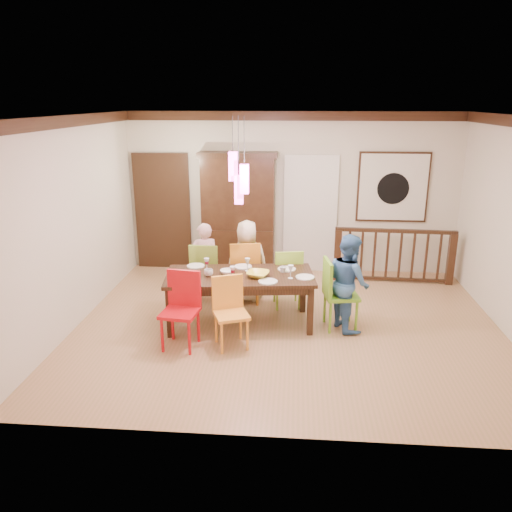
# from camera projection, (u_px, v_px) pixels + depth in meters

# --- Properties ---
(floor) EXTENTS (6.00, 6.00, 0.00)m
(floor) POSITION_uv_depth(u_px,v_px,m) (287.00, 325.00, 7.16)
(floor) COLOR #A78150
(floor) RESTS_ON ground
(ceiling) EXTENTS (6.00, 6.00, 0.00)m
(ceiling) POSITION_uv_depth(u_px,v_px,m) (292.00, 116.00, 6.29)
(ceiling) COLOR white
(ceiling) RESTS_ON wall_back
(wall_back) EXTENTS (6.00, 0.00, 6.00)m
(wall_back) POSITION_uv_depth(u_px,v_px,m) (292.00, 194.00, 9.10)
(wall_back) COLOR beige
(wall_back) RESTS_ON floor
(wall_left) EXTENTS (0.00, 5.00, 5.00)m
(wall_left) POSITION_uv_depth(u_px,v_px,m) (74.00, 223.00, 6.95)
(wall_left) COLOR beige
(wall_left) RESTS_ON floor
(crown_molding) EXTENTS (6.00, 5.00, 0.16)m
(crown_molding) POSITION_uv_depth(u_px,v_px,m) (291.00, 122.00, 6.31)
(crown_molding) COLOR black
(crown_molding) RESTS_ON wall_back
(panel_door) EXTENTS (1.04, 0.07, 2.24)m
(panel_door) POSITION_uv_depth(u_px,v_px,m) (163.00, 213.00, 9.36)
(panel_door) COLOR black
(panel_door) RESTS_ON wall_back
(white_doorway) EXTENTS (0.97, 0.05, 2.22)m
(white_doorway) POSITION_uv_depth(u_px,v_px,m) (310.00, 216.00, 9.16)
(white_doorway) COLOR silver
(white_doorway) RESTS_ON wall_back
(painting) EXTENTS (1.25, 0.06, 1.25)m
(painting) POSITION_uv_depth(u_px,v_px,m) (393.00, 187.00, 8.88)
(painting) COLOR black
(painting) RESTS_ON wall_back
(pendant_cluster) EXTENTS (0.27, 0.21, 1.14)m
(pendant_cluster) POSITION_uv_depth(u_px,v_px,m) (239.00, 178.00, 6.59)
(pendant_cluster) COLOR #E845B2
(pendant_cluster) RESTS_ON ceiling
(dining_table) EXTENTS (2.16, 1.17, 0.75)m
(dining_table) POSITION_uv_depth(u_px,v_px,m) (240.00, 280.00, 7.02)
(dining_table) COLOR black
(dining_table) RESTS_ON floor
(chair_far_left) EXTENTS (0.46, 0.46, 0.98)m
(chair_far_left) POSITION_uv_depth(u_px,v_px,m) (207.00, 267.00, 7.88)
(chair_far_left) COLOR #87AA35
(chair_far_left) RESTS_ON floor
(chair_far_mid) EXTENTS (0.54, 0.54, 1.02)m
(chair_far_mid) POSITION_uv_depth(u_px,v_px,m) (244.00, 267.00, 7.82)
(chair_far_mid) COLOR orange
(chair_far_mid) RESTS_ON floor
(chair_far_right) EXTENTS (0.49, 0.49, 0.94)m
(chair_far_right) POSITION_uv_depth(u_px,v_px,m) (287.00, 273.00, 7.68)
(chair_far_right) COLOR #8ABE31
(chair_far_right) RESTS_ON floor
(chair_near_left) EXTENTS (0.50, 0.50, 0.99)m
(chair_near_left) POSITION_uv_depth(u_px,v_px,m) (179.00, 307.00, 6.37)
(chair_near_left) COLOR red
(chair_near_left) RESTS_ON floor
(chair_near_mid) EXTENTS (0.54, 0.54, 0.92)m
(chair_near_mid) POSITION_uv_depth(u_px,v_px,m) (231.00, 309.00, 6.40)
(chair_near_mid) COLOR orange
(chair_near_mid) RESTS_ON floor
(chair_end_right) EXTENTS (0.52, 0.52, 1.00)m
(chair_end_right) POSITION_uv_depth(u_px,v_px,m) (341.00, 289.00, 6.93)
(chair_end_right) COLOR #6BAE25
(chair_end_right) RESTS_ON floor
(china_hutch) EXTENTS (1.40, 0.46, 2.21)m
(china_hutch) POSITION_uv_depth(u_px,v_px,m) (238.00, 213.00, 9.08)
(china_hutch) COLOR black
(china_hutch) RESTS_ON floor
(balustrade) EXTENTS (2.07, 0.18, 0.96)m
(balustrade) POSITION_uv_depth(u_px,v_px,m) (394.00, 255.00, 8.72)
(balustrade) COLOR black
(balustrade) RESTS_ON floor
(person_far_left) EXTENTS (0.53, 0.43, 1.26)m
(person_far_left) POSITION_uv_depth(u_px,v_px,m) (205.00, 262.00, 7.92)
(person_far_left) COLOR #FFC2CF
(person_far_left) RESTS_ON floor
(person_far_mid) EXTENTS (0.70, 0.52, 1.31)m
(person_far_mid) POSITION_uv_depth(u_px,v_px,m) (247.00, 261.00, 7.86)
(person_far_mid) COLOR beige
(person_far_mid) RESTS_ON floor
(person_end_right) EXTENTS (0.72, 0.80, 1.36)m
(person_end_right) POSITION_uv_depth(u_px,v_px,m) (349.00, 282.00, 6.90)
(person_end_right) COLOR #3D6EAC
(person_end_right) RESTS_ON floor
(serving_bowl) EXTENTS (0.36, 0.36, 0.08)m
(serving_bowl) POSITION_uv_depth(u_px,v_px,m) (258.00, 274.00, 6.89)
(serving_bowl) COLOR yellow
(serving_bowl) RESTS_ON dining_table
(small_bowl) EXTENTS (0.23, 0.23, 0.06)m
(small_bowl) POSITION_uv_depth(u_px,v_px,m) (228.00, 272.00, 6.99)
(small_bowl) COLOR white
(small_bowl) RESTS_ON dining_table
(cup_left) EXTENTS (0.13, 0.13, 0.10)m
(cup_left) POSITION_uv_depth(u_px,v_px,m) (209.00, 273.00, 6.92)
(cup_left) COLOR silver
(cup_left) RESTS_ON dining_table
(cup_right) EXTENTS (0.11, 0.11, 0.09)m
(cup_right) POSITION_uv_depth(u_px,v_px,m) (283.00, 270.00, 7.06)
(cup_right) COLOR silver
(cup_right) RESTS_ON dining_table
(plate_far_left) EXTENTS (0.26, 0.26, 0.01)m
(plate_far_left) POSITION_uv_depth(u_px,v_px,m) (196.00, 266.00, 7.33)
(plate_far_left) COLOR white
(plate_far_left) RESTS_ON dining_table
(plate_far_mid) EXTENTS (0.26, 0.26, 0.01)m
(plate_far_mid) POSITION_uv_depth(u_px,v_px,m) (243.00, 267.00, 7.30)
(plate_far_mid) COLOR white
(plate_far_mid) RESTS_ON dining_table
(plate_far_right) EXTENTS (0.26, 0.26, 0.01)m
(plate_far_right) POSITION_uv_depth(u_px,v_px,m) (287.00, 269.00, 7.19)
(plate_far_right) COLOR white
(plate_far_right) RESTS_ON dining_table
(plate_near_left) EXTENTS (0.26, 0.26, 0.01)m
(plate_near_left) POSITION_uv_depth(u_px,v_px,m) (182.00, 280.00, 6.76)
(plate_near_left) COLOR white
(plate_near_left) RESTS_ON dining_table
(plate_near_mid) EXTENTS (0.26, 0.26, 0.01)m
(plate_near_mid) POSITION_uv_depth(u_px,v_px,m) (268.00, 281.00, 6.71)
(plate_near_mid) COLOR white
(plate_near_mid) RESTS_ON dining_table
(plate_end_right) EXTENTS (0.26, 0.26, 0.01)m
(plate_end_right) POSITION_uv_depth(u_px,v_px,m) (305.00, 277.00, 6.87)
(plate_end_right) COLOR white
(plate_end_right) RESTS_ON dining_table
(wine_glass_a) EXTENTS (0.08, 0.08, 0.19)m
(wine_glass_a) POSITION_uv_depth(u_px,v_px,m) (207.00, 265.00, 7.11)
(wine_glass_a) COLOR #590C19
(wine_glass_a) RESTS_ON dining_table
(wine_glass_b) EXTENTS (0.08, 0.08, 0.19)m
(wine_glass_b) POSITION_uv_depth(u_px,v_px,m) (247.00, 265.00, 7.11)
(wine_glass_b) COLOR silver
(wine_glass_b) RESTS_ON dining_table
(wine_glass_c) EXTENTS (0.08, 0.08, 0.19)m
(wine_glass_c) POSITION_uv_depth(u_px,v_px,m) (233.00, 273.00, 6.76)
(wine_glass_c) COLOR #590C19
(wine_glass_c) RESTS_ON dining_table
(wine_glass_d) EXTENTS (0.08, 0.08, 0.19)m
(wine_glass_d) POSITION_uv_depth(u_px,v_px,m) (291.00, 272.00, 6.81)
(wine_glass_d) COLOR silver
(wine_glass_d) RESTS_ON dining_table
(napkin) EXTENTS (0.18, 0.14, 0.01)m
(napkin) POSITION_uv_depth(u_px,v_px,m) (229.00, 282.00, 6.68)
(napkin) COLOR #D83359
(napkin) RESTS_ON dining_table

